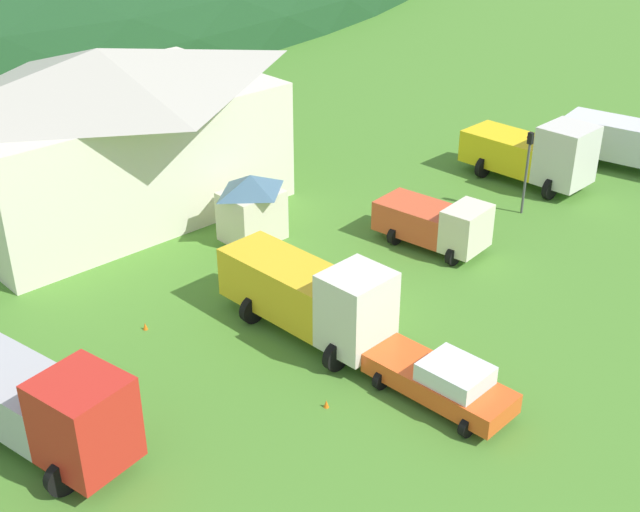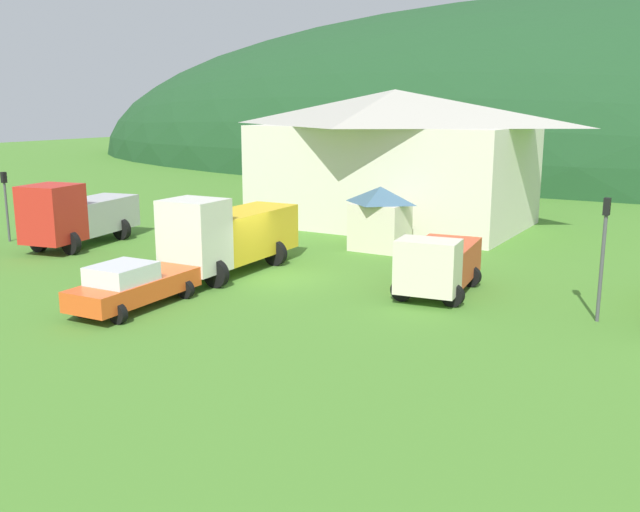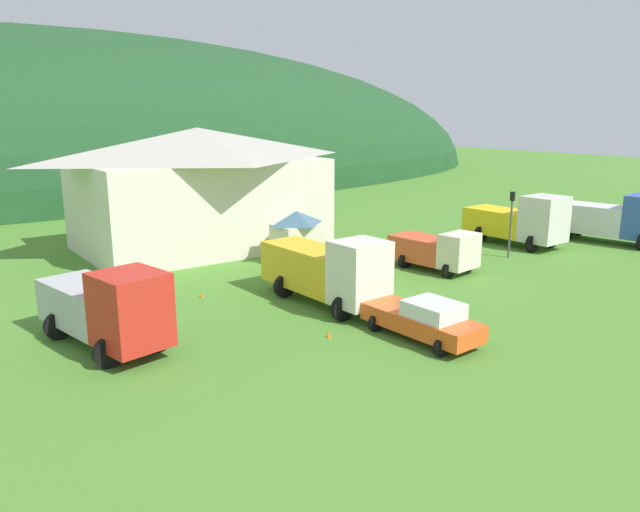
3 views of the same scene
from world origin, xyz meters
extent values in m
plane|color=#4C842D|center=(0.00, 0.00, 0.00)|extent=(200.00, 200.00, 0.00)
ellipsoid|color=#1E4723|center=(0.00, 60.62, 0.00)|extent=(135.64, 60.00, 37.14)
cube|color=silver|center=(-1.63, 14.61, 2.88)|extent=(14.78, 9.66, 5.77)
pyramid|color=#B7B2A3|center=(-1.63, 14.61, 6.78)|extent=(15.96, 10.43, 2.02)
cube|color=beige|center=(1.08, 7.34, 1.15)|extent=(2.51, 2.09, 2.30)
pyramid|color=#42667F|center=(1.08, 7.34, 2.70)|extent=(2.71, 2.26, 0.80)
cube|color=red|center=(-11.90, -1.29, 1.91)|extent=(2.63, 2.76, 2.72)
cube|color=black|center=(-11.88, -1.41, 2.51)|extent=(1.54, 2.10, 0.87)
cube|color=#B2B2B7|center=(-12.54, 1.99, 1.38)|extent=(3.00, 4.64, 1.66)
cylinder|color=black|center=(-10.96, -1.11, 0.55)|extent=(1.10, 0.30, 1.10)
cylinder|color=black|center=(-12.85, -1.47, 0.55)|extent=(1.10, 0.30, 1.10)
cylinder|color=black|center=(-11.71, 2.80, 0.55)|extent=(1.10, 0.30, 1.10)
cylinder|color=black|center=(-13.60, 2.44, 0.55)|extent=(1.10, 0.30, 1.10)
cube|color=silver|center=(-2.19, -2.43, 1.97)|extent=(2.31, 2.10, 2.83)
cube|color=black|center=(-2.18, -2.53, 2.59)|extent=(1.26, 1.66, 0.91)
cube|color=gold|center=(-2.34, 1.14, 1.53)|extent=(2.44, 5.22, 1.95)
cylinder|color=black|center=(-1.22, -2.39, 0.55)|extent=(1.10, 0.30, 1.10)
cylinder|color=black|center=(-3.15, -2.47, 0.55)|extent=(1.10, 0.30, 1.10)
cylinder|color=black|center=(-1.40, 1.94, 0.55)|extent=(1.10, 0.30, 1.10)
cylinder|color=black|center=(-3.33, 1.86, 0.55)|extent=(1.10, 0.30, 1.10)
cube|color=beige|center=(6.67, -0.31, 1.36)|extent=(2.33, 1.73, 1.92)
cube|color=black|center=(6.68, -0.38, 1.78)|extent=(1.30, 1.31, 0.61)
cube|color=#DB512D|center=(6.37, 2.16, 1.08)|extent=(2.58, 3.74, 1.36)
cylinder|color=black|center=(7.60, -0.19, 0.40)|extent=(0.80, 0.30, 0.80)
cylinder|color=black|center=(5.75, -0.42, 0.40)|extent=(0.80, 0.30, 0.80)
cylinder|color=black|center=(7.22, 2.80, 0.40)|extent=(0.80, 0.30, 0.80)
cylinder|color=black|center=(5.38, 2.57, 0.40)|extent=(0.80, 0.30, 0.80)
cube|color=#ED5720|center=(-1.92, -5.95, 0.69)|extent=(2.10, 5.17, 0.70)
cube|color=silver|center=(-1.89, -6.56, 1.35)|extent=(1.80, 2.12, 0.62)
cylinder|color=black|center=(-1.03, -7.63, 0.34)|extent=(0.68, 0.24, 0.68)
cylinder|color=black|center=(-2.64, -7.71, 0.34)|extent=(0.68, 0.24, 0.68)
cylinder|color=black|center=(-1.20, -4.18, 0.34)|extent=(0.68, 0.24, 0.68)
cylinder|color=black|center=(-2.81, -4.26, 0.34)|extent=(0.68, 0.24, 0.68)
cylinder|color=#4C4C51|center=(-16.35, -0.53, 1.52)|extent=(0.12, 0.12, 3.04)
cube|color=black|center=(-16.35, -0.53, 3.32)|extent=(0.20, 0.24, 0.55)
sphere|color=green|center=(-16.35, -0.40, 3.32)|extent=(0.14, 0.14, 0.14)
cylinder|color=#4C4C51|center=(12.29, 0.59, 1.76)|extent=(0.12, 0.12, 3.53)
cube|color=black|center=(12.29, 0.59, 3.80)|extent=(0.20, 0.24, 0.55)
sphere|color=red|center=(12.29, 0.72, 3.80)|extent=(0.14, 0.14, 0.14)
cone|color=orange|center=(-6.61, 4.20, 0.00)|extent=(0.36, 0.36, 0.57)
cone|color=orange|center=(-4.85, -3.75, 0.00)|extent=(0.36, 0.36, 0.54)
camera|label=1|loc=(-19.52, -19.11, 16.84)|focal=46.25mm
camera|label=2|loc=(15.75, -23.08, 7.01)|focal=39.50mm
camera|label=3|loc=(-18.64, -22.06, 8.87)|focal=34.18mm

